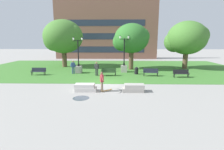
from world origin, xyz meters
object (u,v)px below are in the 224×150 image
object	(u,v)px
skateboard	(107,90)
person_bystander_far_lawn	(97,68)
park_bench_near_left	(109,72)
park_bench_far_right	(151,72)
lamp_post_right	(124,65)
concrete_block_center	(85,88)
person_bystander_near_lawn	(73,66)
park_bench_near_right	(39,71)
trash_bin	(136,70)
person_skateboarder	(102,80)
lamp_post_left	(79,66)
concrete_block_left	(133,88)
park_bench_far_left	(181,73)

from	to	relation	value
skateboard	person_bystander_far_lawn	bearing A→B (deg)	103.38
park_bench_near_left	park_bench_far_right	world-z (taller)	same
lamp_post_right	person_bystander_far_lawn	bearing A→B (deg)	-143.45
concrete_block_center	person_bystander_near_lawn	bearing A→B (deg)	110.76
person_bystander_far_lawn	concrete_block_center	bearing A→B (deg)	-92.05
skateboard	park_bench_near_right	xyz separation A→B (m)	(-8.93, 6.91, 0.45)
park_bench_far_right	lamp_post_right	bearing A→B (deg)	140.70
lamp_post_right	person_bystander_far_lawn	xyz separation A→B (m)	(-3.46, -2.57, -0.04)
trash_bin	person_bystander_far_lawn	size ratio (longest dim) A/B	0.56
park_bench_near_left	person_skateboarder	bearing A→B (deg)	-92.55
trash_bin	person_bystander_near_lawn	bearing A→B (deg)	179.72
skateboard	park_bench_near_left	xyz separation A→B (m)	(-0.09, 6.62, 0.45)
person_skateboarder	skateboard	xyz separation A→B (m)	(0.39, 0.08, -0.89)
lamp_post_left	person_bystander_far_lawn	bearing A→B (deg)	-35.06
concrete_block_left	person_bystander_near_lawn	world-z (taller)	person_bystander_near_lawn
lamp_post_left	lamp_post_right	world-z (taller)	lamp_post_right
park_bench_far_left	person_skateboarder	bearing A→B (deg)	-145.82
trash_bin	person_skateboarder	bearing A→B (deg)	-115.88
park_bench_far_right	skateboard	bearing A→B (deg)	-127.16
concrete_block_center	concrete_block_left	world-z (taller)	same
park_bench_near_left	park_bench_far_left	xyz separation A→B (m)	(8.54, -0.71, 0.00)
lamp_post_left	person_bystander_near_lawn	size ratio (longest dim) A/B	2.76
person_skateboarder	lamp_post_left	xyz separation A→B (m)	(-3.79, 8.56, 0.02)
lamp_post_right	person_bystander_far_lawn	distance (m)	4.31
concrete_block_center	lamp_post_left	xyz separation A→B (m)	(-2.37, 8.46, 0.68)
park_bench_near_right	person_bystander_near_lawn	bearing A→B (deg)	12.23
concrete_block_left	trash_bin	bearing A→B (deg)	81.84
park_bench_far_left	lamp_post_left	bearing A→B (deg)	168.52
lamp_post_right	person_bystander_near_lawn	xyz separation A→B (m)	(-6.65, -1.41, -0.04)
concrete_block_center	park_bench_near_left	size ratio (longest dim) A/B	1.00
concrete_block_center	lamp_post_left	distance (m)	8.81
park_bench_near_right	park_bench_far_right	bearing A→B (deg)	-1.11
person_skateboarder	lamp_post_right	xyz separation A→B (m)	(2.27, 9.30, 0.05)
lamp_post_left	concrete_block_left	bearing A→B (deg)	-52.58
person_skateboarder	lamp_post_right	distance (m)	9.58
concrete_block_center	concrete_block_left	bearing A→B (deg)	-0.29
concrete_block_center	lamp_post_right	bearing A→B (deg)	68.09
skateboard	trash_bin	bearing A→B (deg)	66.25
concrete_block_left	person_bystander_near_lawn	bearing A→B (deg)	132.18
lamp_post_right	park_bench_far_left	bearing A→B (deg)	-26.72
park_bench_near_left	park_bench_far_left	world-z (taller)	same
concrete_block_left	skateboard	size ratio (longest dim) A/B	1.95
park_bench_near_right	person_bystander_far_lawn	size ratio (longest dim) A/B	1.05
concrete_block_left	trash_bin	xyz separation A→B (m)	(1.11, 7.77, 0.20)
person_bystander_far_lawn	park_bench_near_left	bearing A→B (deg)	-1.23
trash_bin	concrete_block_left	bearing A→B (deg)	-98.16
concrete_block_left	park_bench_near_right	xyz separation A→B (m)	(-11.24, 6.91, 0.23)
skateboard	park_bench_near_left	distance (m)	6.64
lamp_post_right	trash_bin	world-z (taller)	lamp_post_right
park_bench_far_right	trash_bin	bearing A→B (deg)	144.91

